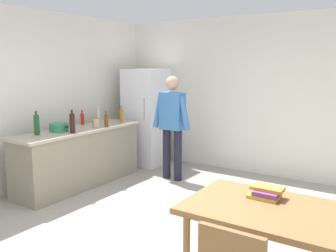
# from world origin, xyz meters

# --- Properties ---
(ground_plane) EXTENTS (14.00, 14.00, 0.00)m
(ground_plane) POSITION_xyz_m (0.00, 0.00, 0.00)
(ground_plane) COLOR #9E998E
(wall_back) EXTENTS (6.40, 0.12, 2.70)m
(wall_back) POSITION_xyz_m (0.00, 3.00, 1.35)
(wall_back) COLOR silver
(wall_back) RESTS_ON ground_plane
(wall_left) EXTENTS (0.12, 5.60, 2.70)m
(wall_left) POSITION_xyz_m (-2.60, 0.20, 1.35)
(wall_left) COLOR silver
(wall_left) RESTS_ON ground_plane
(kitchen_counter) EXTENTS (0.64, 2.20, 0.90)m
(kitchen_counter) POSITION_xyz_m (-2.00, 0.80, 0.45)
(kitchen_counter) COLOR gray
(kitchen_counter) RESTS_ON ground_plane
(refrigerator) EXTENTS (0.70, 0.67, 1.80)m
(refrigerator) POSITION_xyz_m (-1.90, 2.40, 0.90)
(refrigerator) COLOR white
(refrigerator) RESTS_ON ground_plane
(person) EXTENTS (0.70, 0.22, 1.70)m
(person) POSITION_xyz_m (-0.95, 1.85, 0.98)
(person) COLOR #1E1E2D
(person) RESTS_ON ground_plane
(dining_table) EXTENTS (1.40, 0.90, 0.75)m
(dining_table) POSITION_xyz_m (1.40, -0.30, 0.67)
(dining_table) COLOR olive
(dining_table) RESTS_ON ground_plane
(cooking_pot) EXTENTS (0.40, 0.28, 0.12)m
(cooking_pot) POSITION_xyz_m (-2.07, 0.49, 0.96)
(cooking_pot) COLOR #2D845B
(cooking_pot) RESTS_ON kitchen_counter
(utensil_jar) EXTENTS (0.11, 0.11, 0.32)m
(utensil_jar) POSITION_xyz_m (-1.83, 1.02, 0.98)
(utensil_jar) COLOR tan
(utensil_jar) RESTS_ON kitchen_counter
(bottle_beer_brown) EXTENTS (0.06, 0.06, 0.26)m
(bottle_beer_brown) POSITION_xyz_m (-1.74, 1.15, 1.01)
(bottle_beer_brown) COLOR #5B3314
(bottle_beer_brown) RESTS_ON kitchen_counter
(bottle_water_clear) EXTENTS (0.07, 0.07, 0.30)m
(bottle_water_clear) POSITION_xyz_m (-2.09, 1.33, 1.03)
(bottle_water_clear) COLOR silver
(bottle_water_clear) RESTS_ON kitchen_counter
(bottle_sauce_red) EXTENTS (0.06, 0.06, 0.24)m
(bottle_sauce_red) POSITION_xyz_m (-2.24, 1.12, 1.00)
(bottle_sauce_red) COLOR #B22319
(bottle_sauce_red) RESTS_ON kitchen_counter
(bottle_wine_dark) EXTENTS (0.08, 0.08, 0.34)m
(bottle_wine_dark) POSITION_xyz_m (-1.80, 0.51, 1.05)
(bottle_wine_dark) COLOR black
(bottle_wine_dark) RESTS_ON kitchen_counter
(bottle_wine_green) EXTENTS (0.08, 0.08, 0.34)m
(bottle_wine_green) POSITION_xyz_m (-2.10, 0.13, 1.05)
(bottle_wine_green) COLOR #1E5123
(bottle_wine_green) RESTS_ON kitchen_counter
(bottle_oil_amber) EXTENTS (0.06, 0.06, 0.28)m
(bottle_oil_amber) POSITION_xyz_m (-1.85, 1.64, 1.02)
(bottle_oil_amber) COLOR #996619
(bottle_oil_amber) RESTS_ON kitchen_counter
(book_stack) EXTENTS (0.28, 0.20, 0.09)m
(book_stack) POSITION_xyz_m (1.26, -0.11, 0.80)
(book_stack) COLOR gold
(book_stack) RESTS_ON dining_table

